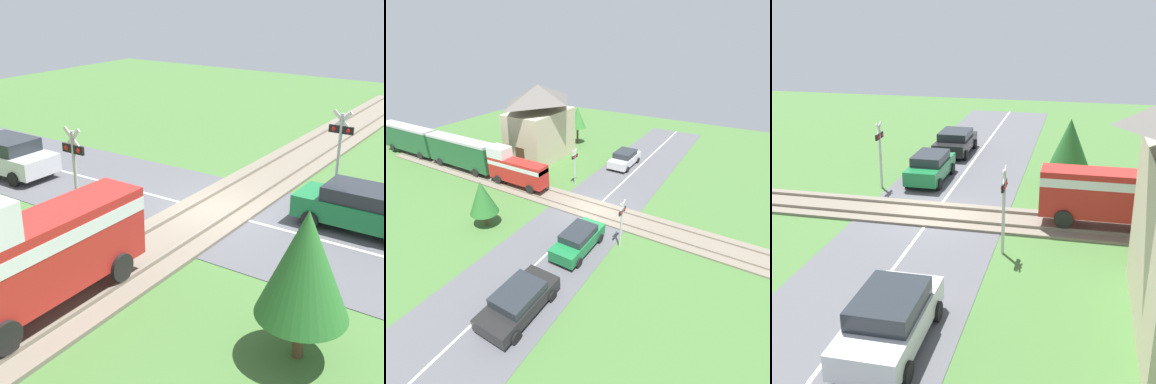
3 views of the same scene
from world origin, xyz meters
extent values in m
plane|color=#426B33|center=(0.00, 0.00, 0.00)|extent=(60.00, 60.00, 0.00)
cube|color=#515156|center=(0.00, 0.00, 0.01)|extent=(48.00, 6.40, 0.02)
cube|color=silver|center=(0.00, 0.00, 0.02)|extent=(48.00, 0.12, 0.00)
cube|color=#756B5B|center=(0.00, 0.00, 0.06)|extent=(2.80, 48.00, 0.12)
cube|color=slate|center=(-0.72, 0.00, 0.18)|extent=(0.10, 48.00, 0.12)
cube|color=slate|center=(0.72, 0.00, 0.18)|extent=(0.10, 48.00, 0.12)
cube|color=red|center=(0.00, 7.43, 1.57)|extent=(1.35, 5.62, 1.90)
cube|color=silver|center=(0.00, 7.43, 2.09)|extent=(1.37, 5.62, 0.36)
cylinder|color=black|center=(-0.72, 5.63, 0.62)|extent=(0.14, 0.76, 0.76)
cylinder|color=black|center=(0.72, 5.63, 0.62)|extent=(0.14, 0.76, 0.76)
cylinder|color=black|center=(-0.72, 9.23, 0.62)|extent=(0.14, 0.76, 0.76)
cube|color=#197038|center=(-4.64, -1.44, 0.66)|extent=(4.16, 1.66, 0.72)
cube|color=#23282D|center=(-4.64, -1.44, 1.25)|extent=(2.29, 1.53, 0.46)
cylinder|color=black|center=(-3.29, -0.61, 0.30)|extent=(0.60, 0.18, 0.60)
cylinder|color=black|center=(-3.29, -2.27, 0.30)|extent=(0.60, 0.18, 0.60)
cylinder|color=black|center=(-5.99, -0.61, 0.30)|extent=(0.60, 0.18, 0.60)
cylinder|color=black|center=(-5.99, -2.27, 0.30)|extent=(0.60, 0.18, 0.60)
cube|color=silver|center=(9.28, 1.44, 0.67)|extent=(4.33, 1.84, 0.74)
cube|color=#23282D|center=(9.28, 1.44, 1.31)|extent=(2.38, 1.69, 0.53)
cylinder|color=black|center=(7.87, 0.52, 0.30)|extent=(0.60, 0.18, 0.60)
cylinder|color=black|center=(7.87, 2.36, 0.30)|extent=(0.60, 0.18, 0.60)
cylinder|color=black|center=(10.69, 0.52, 0.30)|extent=(0.60, 0.18, 0.60)
cylinder|color=black|center=(10.69, 2.36, 0.30)|extent=(0.60, 0.18, 0.60)
cube|color=black|center=(-10.16, -1.44, 0.63)|extent=(4.21, 1.90, 0.66)
cube|color=#23282D|center=(-10.16, -1.44, 1.19)|extent=(2.32, 1.75, 0.46)
cylinder|color=black|center=(-8.80, -0.49, 0.30)|extent=(0.60, 0.18, 0.60)
cylinder|color=black|center=(-8.80, -2.39, 0.30)|extent=(0.60, 0.18, 0.60)
cylinder|color=black|center=(-11.53, -0.49, 0.30)|extent=(0.60, 0.18, 0.60)
cylinder|color=black|center=(-11.53, -2.39, 0.30)|extent=(0.60, 0.18, 0.60)
cylinder|color=#B7B7B7|center=(-3.03, -3.54, 1.63)|extent=(0.12, 0.12, 3.25)
cube|color=black|center=(-3.03, -3.54, 2.67)|extent=(0.90, 0.08, 0.28)
sphere|color=red|center=(-3.30, -3.54, 2.67)|extent=(0.18, 0.18, 0.18)
sphere|color=red|center=(-2.76, -3.54, 2.67)|extent=(0.18, 0.18, 0.18)
cube|color=silver|center=(-3.03, -3.54, 3.00)|extent=(0.72, 0.04, 0.72)
cube|color=silver|center=(-3.03, -3.54, 3.00)|extent=(0.72, 0.04, 0.72)
cylinder|color=#B7B7B7|center=(3.03, 3.54, 1.63)|extent=(0.12, 0.12, 3.25)
cube|color=black|center=(3.03, 3.54, 2.67)|extent=(0.90, 0.08, 0.28)
sphere|color=red|center=(3.30, 3.54, 2.67)|extent=(0.18, 0.18, 0.18)
sphere|color=red|center=(2.76, 3.54, 2.67)|extent=(0.18, 0.18, 0.18)
cube|color=silver|center=(3.03, 3.54, 3.00)|extent=(0.72, 0.04, 0.72)
cube|color=silver|center=(3.03, 3.54, 3.00)|extent=(0.72, 0.04, 0.72)
cylinder|color=brown|center=(-5.64, 5.57, 0.52)|extent=(0.24, 0.24, 1.05)
cone|color=#286628|center=(-5.64, 5.57, 2.23)|extent=(1.97, 1.97, 2.37)
camera|label=1|loc=(-9.14, 14.64, 7.48)|focal=50.00mm
camera|label=2|loc=(-17.43, -9.12, 12.11)|focal=28.00mm
camera|label=3|loc=(20.91, 6.09, 8.83)|focal=50.00mm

